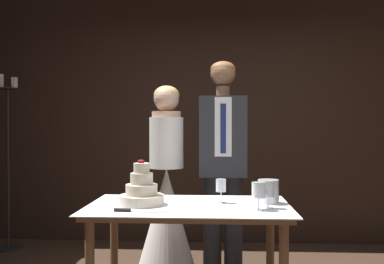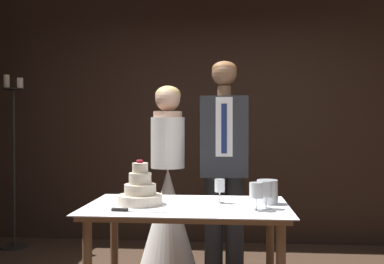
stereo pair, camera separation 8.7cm
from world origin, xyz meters
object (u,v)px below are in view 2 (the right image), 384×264
at_px(cake_table, 187,220).
at_px(wine_glass_middle, 256,191).
at_px(wine_glass_near, 266,190).
at_px(groom, 224,160).
at_px(wine_glass_far, 220,187).
at_px(tiered_cake, 140,191).
at_px(cake_knife, 131,210).
at_px(candle_stand, 14,168).
at_px(bride, 168,209).
at_px(hurricane_candle, 267,192).

bearing_deg(cake_table, wine_glass_middle, -19.00).
bearing_deg(wine_glass_near, groom, 106.95).
xyz_separation_m(wine_glass_middle, wine_glass_far, (-0.22, 0.23, -0.01)).
bearing_deg(wine_glass_near, tiered_cake, 174.43).
relative_size(cake_knife, wine_glass_near, 2.33).
relative_size(tiered_cake, cake_knife, 0.73).
height_order(tiered_cake, wine_glass_middle, tiered_cake).
distance_m(cake_table, candle_stand, 2.56).
distance_m(cake_table, groom, 0.87).
height_order(cake_table, tiered_cake, tiered_cake).
distance_m(cake_knife, wine_glass_far, 0.62).
relative_size(tiered_cake, wine_glass_middle, 1.73).
bearing_deg(bride, hurricane_candle, -42.33).
distance_m(wine_glass_far, groom, 0.70).
height_order(cake_table, wine_glass_middle, wine_glass_middle).
relative_size(cake_table, cake_knife, 3.26).
xyz_separation_m(cake_table, tiered_cake, (-0.30, -0.01, 0.18)).
distance_m(cake_knife, hurricane_candle, 0.90).
bearing_deg(wine_glass_near, wine_glass_middle, -136.46).
xyz_separation_m(cake_knife, candle_stand, (-1.68, 1.85, 0.06)).
distance_m(tiered_cake, candle_stand, 2.33).
bearing_deg(cake_table, wine_glass_near, -10.09).
bearing_deg(bride, wine_glass_far, -57.39).
bearing_deg(wine_glass_middle, tiered_cake, 169.35).
relative_size(cake_knife, candle_stand, 0.22).
relative_size(cake_knife, wine_glass_far, 2.51).
xyz_separation_m(cake_table, wine_glass_near, (0.49, -0.09, 0.21)).
height_order(cake_knife, wine_glass_middle, wine_glass_middle).
xyz_separation_m(wine_glass_near, wine_glass_far, (-0.29, 0.17, -0.01)).
relative_size(tiered_cake, groom, 0.16).
bearing_deg(candle_stand, wine_glass_near, -34.19).
bearing_deg(wine_glass_middle, groom, 102.17).
xyz_separation_m(wine_glass_far, hurricane_candle, (0.31, 0.00, -0.03)).
relative_size(wine_glass_far, bride, 0.10).
xyz_separation_m(cake_table, candle_stand, (-1.99, 1.60, 0.16)).
bearing_deg(wine_glass_far, cake_knife, -147.37).
relative_size(hurricane_candle, bride, 0.10).
bearing_deg(groom, wine_glass_middle, -77.83).
relative_size(wine_glass_middle, wine_glass_far, 1.06).
relative_size(cake_table, groom, 0.72).
distance_m(cake_table, wine_glass_near, 0.54).
distance_m(wine_glass_near, wine_glass_middle, 0.09).
bearing_deg(cake_knife, cake_table, 44.00).
distance_m(hurricane_candle, candle_stand, 2.93).
bearing_deg(wine_glass_far, groom, 87.95).
height_order(tiered_cake, hurricane_candle, tiered_cake).
height_order(cake_table, hurricane_candle, hurricane_candle).
relative_size(wine_glass_middle, hurricane_candle, 1.08).
bearing_deg(groom, candle_stand, 159.54).
distance_m(cake_table, wine_glass_far, 0.30).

